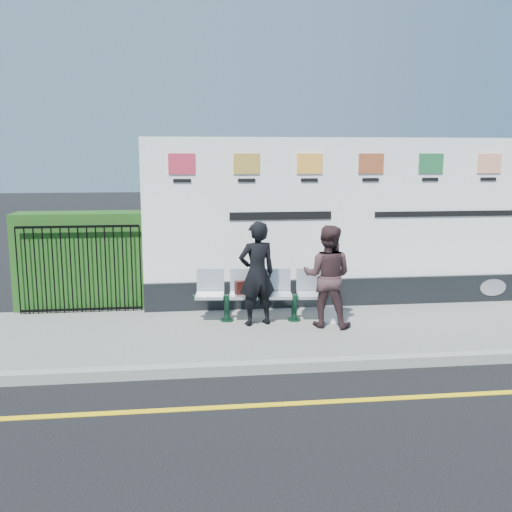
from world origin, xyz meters
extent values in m
plane|color=black|center=(0.00, 0.00, 0.00)|extent=(80.00, 80.00, 0.00)
cube|color=slate|center=(0.00, 2.50, 0.06)|extent=(14.00, 3.00, 0.12)
cube|color=gray|center=(0.00, 1.00, 0.07)|extent=(14.00, 0.18, 0.14)
cube|color=yellow|center=(0.00, 0.00, 0.00)|extent=(14.00, 0.10, 0.01)
cube|color=black|center=(0.50, 3.85, 0.37)|extent=(8.00, 0.30, 0.50)
cube|color=white|center=(0.50, 3.85, 1.87)|extent=(8.00, 0.14, 2.50)
cube|color=#1E4A16|center=(-4.58, 4.30, 0.97)|extent=(2.35, 0.70, 1.70)
imported|color=black|center=(-1.64, 2.77, 0.96)|extent=(0.69, 0.54, 1.67)
imported|color=#3A2527|center=(-0.55, 2.56, 0.93)|extent=(0.96, 0.87, 1.62)
cube|color=black|center=(-1.83, 3.01, 0.68)|extent=(0.30, 0.19, 0.22)
cube|color=white|center=(-0.40, 2.73, 0.26)|extent=(0.27, 0.16, 0.27)
camera|label=1|loc=(-2.73, -6.03, 2.80)|focal=40.00mm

